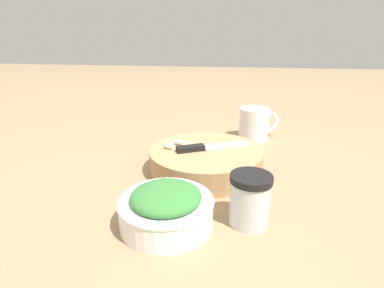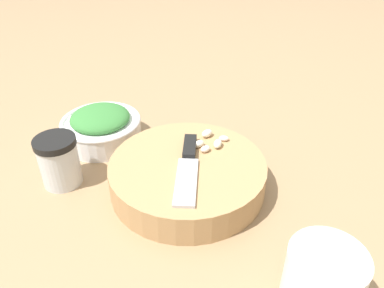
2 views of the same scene
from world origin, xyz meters
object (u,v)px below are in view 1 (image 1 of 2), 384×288
object	(u,v)px
cutting_board	(206,160)
garlic_cloves	(177,144)
chef_knife	(209,147)
herb_bowl	(165,207)
coffee_mug	(255,124)
spice_jar	(250,199)

from	to	relation	value
cutting_board	garlic_cloves	bearing A→B (deg)	84.14
chef_knife	herb_bowl	xyz separation A→B (m)	(-0.24, 0.05, -0.02)
chef_knife	herb_bowl	size ratio (longest dim) A/B	1.07
coffee_mug	spice_jar	bearing A→B (deg)	176.12
chef_knife	garlic_cloves	world-z (taller)	garlic_cloves
garlic_cloves	spice_jar	distance (m)	0.27
chef_knife	garlic_cloves	size ratio (longest dim) A/B	2.73
chef_knife	coffee_mug	xyz separation A→B (m)	(0.25, -0.12, -0.01)
garlic_cloves	herb_bowl	distance (m)	0.24
garlic_cloves	coffee_mug	bearing A→B (deg)	-38.48
coffee_mug	garlic_cloves	bearing A→B (deg)	141.52
chef_knife	garlic_cloves	xyz separation A→B (m)	(0.00, 0.08, 0.00)
garlic_cloves	herb_bowl	world-z (taller)	herb_bowl
cutting_board	chef_knife	xyz separation A→B (m)	(0.01, -0.01, 0.03)
herb_bowl	spice_jar	xyz separation A→B (m)	(0.03, -0.14, 0.01)
cutting_board	spice_jar	bearing A→B (deg)	-154.73
cutting_board	chef_knife	bearing A→B (deg)	-53.61
garlic_cloves	spice_jar	bearing A→B (deg)	-141.68
garlic_cloves	herb_bowl	bearing A→B (deg)	-174.33
spice_jar	coffee_mug	bearing A→B (deg)	-3.88
herb_bowl	cutting_board	bearing A→B (deg)	-11.50
garlic_cloves	herb_bowl	xyz separation A→B (m)	(-0.24, -0.02, -0.03)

